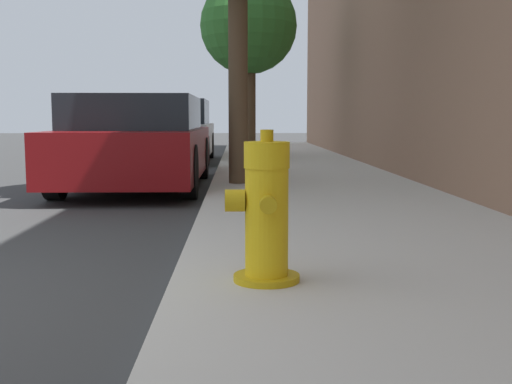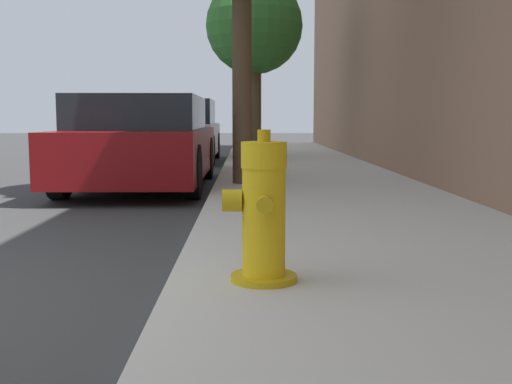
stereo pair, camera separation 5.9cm
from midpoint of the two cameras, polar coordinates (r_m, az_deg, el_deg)
The scene contains 5 objects.
sidewalk_slab at distance 3.38m, azimuth 16.11°, elevation -10.09°, with size 2.83×40.00×0.15m.
fire_hydrant at distance 3.44m, azimuth 0.38°, elevation -1.94°, with size 0.40×0.41×0.82m.
parked_car_near at distance 9.59m, azimuth -10.58°, elevation 4.31°, with size 1.89×4.53×1.34m.
parked_car_mid at distance 15.20m, azimuth -7.54°, elevation 5.30°, with size 1.81×4.04×1.44m.
street_tree_far at distance 14.63m, azimuth -0.78°, elevation 14.46°, with size 2.15×2.15×3.98m.
Camera 1 is at (2.36, -3.08, 1.03)m, focal length 45.00 mm.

